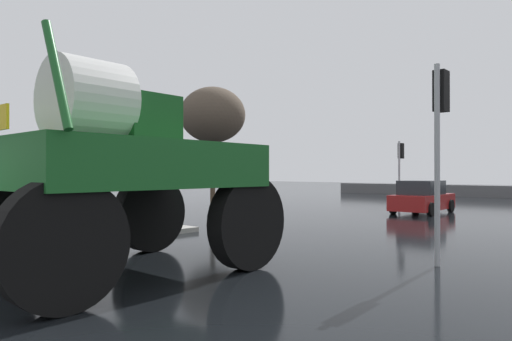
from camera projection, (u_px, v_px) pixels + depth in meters
name	position (u px, v px, depth m)	size (l,w,h in m)	color
ground_plane	(414.00, 218.00, 19.11)	(120.00, 120.00, 0.00)	black
median_island	(18.00, 245.00, 11.34)	(1.70, 10.26, 0.15)	#9E9B93
oversize_sprayer	(117.00, 169.00, 8.47)	(4.13, 5.58, 3.94)	black
sedan_ahead	(422.00, 198.00, 21.27)	(2.01, 4.17, 1.52)	maroon
traffic_signal_near_left	(157.00, 141.00, 15.86)	(0.24, 0.54, 4.08)	#A8AAAF
traffic_signal_near_right	(440.00, 119.00, 9.29)	(0.24, 0.54, 4.06)	#A8AAAF
traffic_signal_far_left	(400.00, 159.00, 25.17)	(0.24, 0.55, 3.61)	#A8AAAF
bare_tree_left	(213.00, 115.00, 26.52)	(3.79, 3.79, 6.86)	#473828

